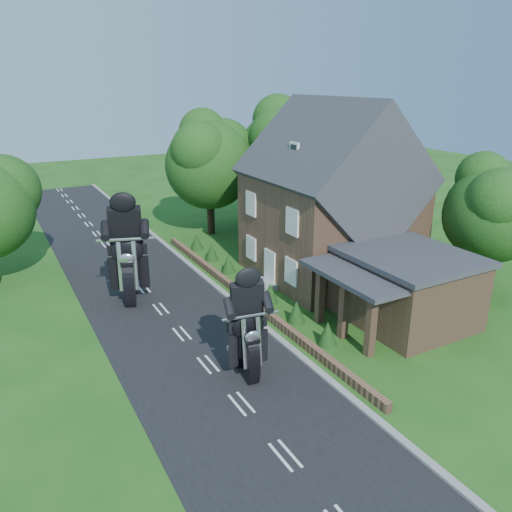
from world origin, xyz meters
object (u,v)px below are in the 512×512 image
garden_wall (244,296)px  annex (404,287)px  house (331,203)px  motorcycle_follow (131,285)px  motorcycle_lead (247,360)px

garden_wall → annex: 8.19m
house → motorcycle_follow: (-11.49, 1.74, -3.46)m
garden_wall → house: (6.19, 1.00, 4.14)m
garden_wall → annex: (5.57, -5.80, 1.57)m
house → annex: 7.30m
annex → motorcycle_follow: size_ratio=3.72×
motorcycle_lead → motorcycle_follow: size_ratio=0.79×
house → annex: (-0.62, -6.80, -2.58)m
house → motorcycle_follow: house is taller
garden_wall → house: house is taller
house → motorcycle_lead: (-9.44, -7.47, -3.65)m
motorcycle_lead → motorcycle_follow: bearing=-68.5°
motorcycle_lead → motorcycle_follow: motorcycle_follow is taller
annex → motorcycle_follow: bearing=141.8°
house → annex: bearing=-95.2°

